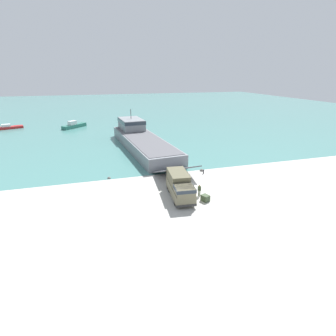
# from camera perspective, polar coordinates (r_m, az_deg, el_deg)

# --- Properties ---
(ground_plane) EXTENTS (240.00, 240.00, 0.00)m
(ground_plane) POSITION_cam_1_polar(r_m,az_deg,el_deg) (38.63, 4.70, -4.41)
(ground_plane) COLOR #B7B5AD
(water_surface) EXTENTS (240.00, 180.00, 0.01)m
(water_surface) POSITION_cam_1_polar(r_m,az_deg,el_deg) (131.07, -10.74, 12.66)
(water_surface) COLOR #477F7A
(water_surface) RESTS_ON ground_plane
(landing_craft) EXTENTS (10.20, 36.58, 7.50)m
(landing_craft) POSITION_cam_1_polar(r_m,az_deg,el_deg) (60.21, -5.94, 6.34)
(landing_craft) COLOR gray
(landing_craft) RESTS_ON ground_plane
(military_truck) EXTENTS (3.27, 7.52, 3.16)m
(military_truck) POSITION_cam_1_polar(r_m,az_deg,el_deg) (35.34, 2.63, -3.87)
(military_truck) COLOR #6B664C
(military_truck) RESTS_ON ground_plane
(soldier_on_ramp) EXTENTS (0.49, 0.46, 1.67)m
(soldier_on_ramp) POSITION_cam_1_polar(r_m,az_deg,el_deg) (36.01, 6.85, -4.68)
(soldier_on_ramp) COLOR #3D4C33
(soldier_on_ramp) RESTS_ON ground_plane
(moored_boat_a) EXTENTS (7.23, 7.13, 2.20)m
(moored_boat_a) POSITION_cam_1_polar(r_m,az_deg,el_deg) (86.60, -19.80, 8.71)
(moored_boat_a) COLOR #2D7060
(moored_boat_a) RESTS_ON ground_plane
(moored_boat_b) EXTENTS (8.07, 4.66, 1.44)m
(moored_boat_b) POSITION_cam_1_polar(r_m,az_deg,el_deg) (93.55, -31.44, 7.58)
(moored_boat_b) COLOR #B22323
(moored_boat_b) RESTS_ON ground_plane
(mooring_bollard) EXTENTS (0.24, 0.24, 0.73)m
(mooring_bollard) POSITION_cam_1_polar(r_m,az_deg,el_deg) (44.20, 7.74, -0.75)
(mooring_bollard) COLOR #333338
(mooring_bollard) RESTS_ON ground_plane
(cargo_crate) EXTENTS (1.15, 1.24, 0.84)m
(cargo_crate) POSITION_cam_1_polar(r_m,az_deg,el_deg) (35.00, 8.13, -6.49)
(cargo_crate) COLOR #3D4C33
(cargo_crate) RESTS_ON ground_plane
(shoreline_rock_a) EXTENTS (0.55, 0.55, 0.55)m
(shoreline_rock_a) POSITION_cam_1_polar(r_m,az_deg,el_deg) (43.01, -12.70, -2.24)
(shoreline_rock_a) COLOR #66605B
(shoreline_rock_a) RESTS_ON ground_plane
(shoreline_rock_b) EXTENTS (0.72, 0.72, 0.72)m
(shoreline_rock_b) POSITION_cam_1_polar(r_m,az_deg,el_deg) (45.55, 7.35, -0.63)
(shoreline_rock_b) COLOR #66605B
(shoreline_rock_b) RESTS_ON ground_plane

